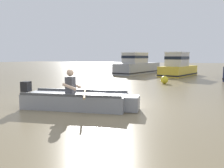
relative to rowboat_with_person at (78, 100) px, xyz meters
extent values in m
plane|color=#7A6B4C|center=(0.41, 0.80, -0.25)|extent=(120.00, 120.00, 0.00)
cube|color=gray|center=(-0.07, -0.02, -0.03)|extent=(3.28, 1.84, 0.44)
cube|color=gray|center=(1.61, 0.41, -0.03)|extent=(0.54, 0.69, 0.42)
cube|color=#4D4E51|center=(-0.20, 0.48, 0.22)|extent=(2.96, 0.84, 0.08)
cube|color=#4D4E51|center=(0.06, -0.51, 0.22)|extent=(2.96, 0.84, 0.08)
cube|color=#A0A2A8|center=(-0.17, -0.04, 0.15)|extent=(0.52, 1.05, 0.06)
cylinder|color=black|center=(-1.67, -0.43, 0.02)|extent=(0.12, 0.12, 0.54)
cube|color=black|center=(-1.67, -0.43, 0.37)|extent=(0.30, 0.33, 0.32)
cube|color=#4C4C51|center=(-0.21, -0.05, 0.45)|extent=(0.30, 0.38, 0.52)
sphere|color=beige|center=(-0.21, -0.05, 0.83)|extent=(0.22, 0.22, 0.22)
cylinder|color=beige|center=(-0.22, 0.17, 0.43)|extent=(0.43, 0.19, 0.23)
cylinder|color=beige|center=(-0.11, -0.26, 0.43)|extent=(0.43, 0.19, 0.23)
cylinder|color=tan|center=(0.31, -0.07, 0.25)|extent=(1.12, 1.72, 0.06)
cube|color=gray|center=(-3.88, 15.45, 0.24)|extent=(2.43, 6.55, 0.98)
cube|color=black|center=(-3.88, 15.45, -0.08)|extent=(2.47, 6.60, 0.10)
cube|color=#B2ADA3|center=(-3.94, 14.88, 1.19)|extent=(1.63, 2.82, 0.91)
cube|color=black|center=(-3.94, 14.88, 1.30)|extent=(1.66, 2.86, 0.24)
cube|color=white|center=(-3.94, 14.88, 1.68)|extent=(1.71, 2.96, 0.08)
cube|color=gold|center=(0.15, 14.22, 0.16)|extent=(2.40, 4.78, 0.81)
cube|color=black|center=(0.15, 14.22, -0.11)|extent=(2.44, 4.83, 0.10)
cube|color=beige|center=(0.08, 13.82, 1.09)|extent=(1.61, 2.11, 1.06)
cube|color=black|center=(0.08, 13.82, 1.23)|extent=(1.65, 2.14, 0.24)
cube|color=white|center=(0.08, 13.82, 1.67)|extent=(1.69, 2.21, 0.08)
sphere|color=yellow|center=(0.61, 7.93, -0.03)|extent=(0.45, 0.45, 0.45)
camera|label=1|loc=(4.16, -5.92, 1.30)|focal=38.46mm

